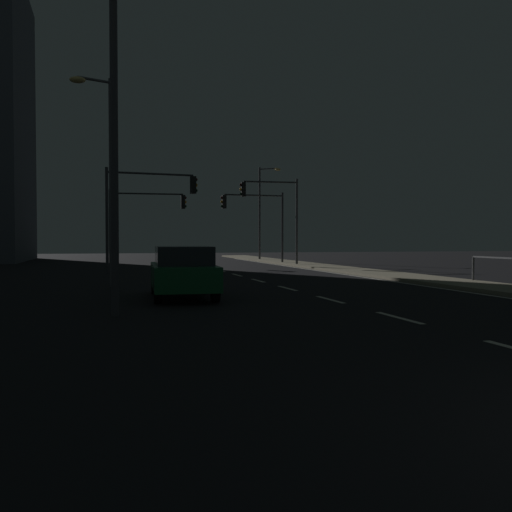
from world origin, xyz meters
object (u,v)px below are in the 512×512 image
object	(u,v)px
street_lamp_mid_block	(263,204)
street_lamp_far_end	(106,164)
traffic_light_far_center	(148,199)
traffic_light_overhead_east	(273,204)
car	(183,271)
traffic_light_mid_right	(255,212)
traffic_light_near_right	(145,211)
street_lamp_across_street	(117,116)

from	to	relation	value
street_lamp_mid_block	street_lamp_far_end	distance (m)	27.69
traffic_light_far_center	street_lamp_mid_block	size ratio (longest dim) A/B	0.71
traffic_light_overhead_east	street_lamp_mid_block	bearing A→B (deg)	78.15
car	street_lamp_far_end	xyz separation A→B (m)	(-2.22, 4.61, 3.76)
traffic_light_mid_right	traffic_light_near_right	distance (m)	7.86
traffic_light_overhead_east	traffic_light_near_right	bearing A→B (deg)	160.41
traffic_light_near_right	traffic_light_overhead_east	distance (m)	8.78
traffic_light_overhead_east	street_lamp_mid_block	world-z (taller)	street_lamp_mid_block
street_lamp_mid_block	street_lamp_across_street	distance (m)	35.41
traffic_light_far_center	street_lamp_far_end	world-z (taller)	street_lamp_far_end
traffic_light_mid_right	street_lamp_far_end	xyz separation A→B (m)	(-10.49, -17.75, 0.79)
car	street_lamp_mid_block	bearing A→B (deg)	69.73
car	traffic_light_overhead_east	bearing A→B (deg)	65.71
traffic_light_overhead_east	traffic_light_far_center	bearing A→B (deg)	-147.22
street_lamp_across_street	car	bearing A→B (deg)	63.28
traffic_light_overhead_east	street_lamp_across_street	world-z (taller)	street_lamp_across_street
traffic_light_mid_right	traffic_light_overhead_east	size ratio (longest dim) A/B	0.89
traffic_light_far_center	car	bearing A→B (deg)	-89.80
traffic_light_near_right	street_lamp_mid_block	world-z (taller)	street_lamp_mid_block
traffic_light_mid_right	car	bearing A→B (deg)	-110.29
traffic_light_overhead_east	traffic_light_mid_right	bearing A→B (deg)	97.30
traffic_light_far_center	street_lamp_across_street	distance (m)	17.68
street_lamp_across_street	traffic_light_far_center	bearing A→B (deg)	83.66
car	traffic_light_near_right	distance (m)	22.34
street_lamp_across_street	traffic_light_near_right	bearing A→B (deg)	84.74
street_lamp_mid_block	car	bearing A→B (deg)	-110.27
traffic_light_near_right	street_lamp_across_street	size ratio (longest dim) A/B	0.69
car	traffic_light_mid_right	distance (m)	24.02
car	street_lamp_mid_block	size ratio (longest dim) A/B	0.58
traffic_light_mid_right	street_lamp_mid_block	bearing A→B (deg)	69.80
traffic_light_near_right	street_lamp_far_end	xyz separation A→B (m)	(-2.63, -17.54, 0.86)
traffic_light_mid_right	traffic_light_overhead_east	world-z (taller)	traffic_light_overhead_east
street_lamp_mid_block	street_lamp_across_street	world-z (taller)	street_lamp_mid_block
traffic_light_mid_right	traffic_light_near_right	bearing A→B (deg)	-178.50
car	street_lamp_mid_block	world-z (taller)	street_lamp_mid_block
traffic_light_near_right	traffic_light_mid_right	bearing A→B (deg)	1.50
street_lamp_across_street	street_lamp_mid_block	bearing A→B (deg)	68.92
street_lamp_mid_block	street_lamp_across_street	size ratio (longest dim) A/B	1.03
traffic_light_far_center	street_lamp_far_end	distance (m)	9.27
traffic_light_overhead_east	street_lamp_far_end	bearing A→B (deg)	-126.72
street_lamp_far_end	street_lamp_across_street	distance (m)	8.58
traffic_light_near_right	traffic_light_overhead_east	size ratio (longest dim) A/B	0.91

